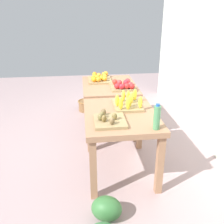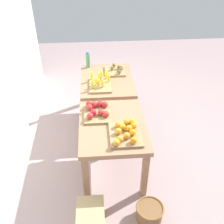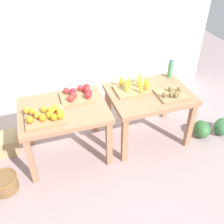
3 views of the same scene
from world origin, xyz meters
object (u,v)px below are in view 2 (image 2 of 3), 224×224
object	(u,v)px
orange_bin	(126,132)
wicker_basket	(149,212)
apple_bin	(97,111)
water_bottle	(88,60)
kiwi_bin	(116,70)
display_table_left	(112,131)
banana_crate	(100,83)
watermelon_pile	(118,84)
display_table_right	(107,85)
cardboard_produce_box	(91,218)

from	to	relation	value
orange_bin	wicker_basket	distance (m)	0.92
apple_bin	water_bottle	xyz separation A→B (m)	(1.32, 0.11, 0.08)
kiwi_bin	display_table_left	bearing A→B (deg)	173.41
orange_bin	kiwi_bin	size ratio (longest dim) A/B	1.27
banana_crate	watermelon_pile	world-z (taller)	banana_crate
display_table_left	water_bottle	xyz separation A→B (m)	(1.55, 0.28, 0.23)
display_table_left	display_table_right	size ratio (longest dim) A/B	1.00
kiwi_bin	water_bottle	bearing A→B (deg)	65.11
water_bottle	orange_bin	bearing A→B (deg)	-166.72
wicker_basket	display_table_right	bearing A→B (deg)	10.34
display_table_left	wicker_basket	xyz separation A→B (m)	(-0.80, -0.35, -0.53)
kiwi_bin	orange_bin	bearing A→B (deg)	179.16
display_table_left	cardboard_produce_box	size ratio (longest dim) A/B	2.60
display_table_left	orange_bin	distance (m)	0.29
watermelon_pile	apple_bin	bearing A→B (deg)	166.38
display_table_right	water_bottle	xyz separation A→B (m)	(0.43, 0.28, 0.23)
display_table_left	water_bottle	distance (m)	1.59
display_table_right	cardboard_produce_box	bearing A→B (deg)	171.25
water_bottle	cardboard_produce_box	xyz separation A→B (m)	(-2.37, 0.02, -0.74)
kiwi_bin	display_table_right	bearing A→B (deg)	145.12
cardboard_produce_box	watermelon_pile	bearing A→B (deg)	-11.10
apple_bin	watermelon_pile	size ratio (longest dim) A/B	0.63
water_bottle	apple_bin	bearing A→B (deg)	-175.44
apple_bin	banana_crate	distance (m)	0.71
kiwi_bin	cardboard_produce_box	size ratio (longest dim) A/B	0.90
orange_bin	wicker_basket	xyz separation A→B (m)	(-0.59, -0.22, -0.68)
banana_crate	cardboard_produce_box	size ratio (longest dim) A/B	1.10
apple_bin	kiwi_bin	distance (m)	1.17
kiwi_bin	watermelon_pile	world-z (taller)	kiwi_bin
orange_bin	water_bottle	size ratio (longest dim) A/B	1.75
display_table_right	orange_bin	size ratio (longest dim) A/B	2.28
apple_bin	kiwi_bin	xyz separation A→B (m)	(1.12, -0.33, -0.02)
display_table_left	apple_bin	distance (m)	0.32
display_table_left	kiwi_bin	world-z (taller)	kiwi_bin
banana_crate	water_bottle	world-z (taller)	water_bottle
apple_bin	orange_bin	bearing A→B (deg)	-144.69
apple_bin	watermelon_pile	distance (m)	1.98
apple_bin	kiwi_bin	bearing A→B (deg)	-16.54
display_table_right	orange_bin	xyz separation A→B (m)	(-1.33, -0.13, 0.15)
water_bottle	cardboard_produce_box	distance (m)	2.49
banana_crate	kiwi_bin	xyz separation A→B (m)	(0.41, -0.27, -0.02)
banana_crate	wicker_basket	world-z (taller)	banana_crate
wicker_basket	watermelon_pile	bearing A→B (deg)	1.77
kiwi_bin	water_bottle	world-z (taller)	water_bottle
wicker_basket	banana_crate	bearing A→B (deg)	14.94
watermelon_pile	banana_crate	bearing A→B (deg)	161.31
orange_bin	apple_bin	xyz separation A→B (m)	(0.44, 0.31, 0.00)
display_table_left	apple_bin	bearing A→B (deg)	38.45
orange_bin	apple_bin	size ratio (longest dim) A/B	1.11
watermelon_pile	cardboard_produce_box	world-z (taller)	cardboard_produce_box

